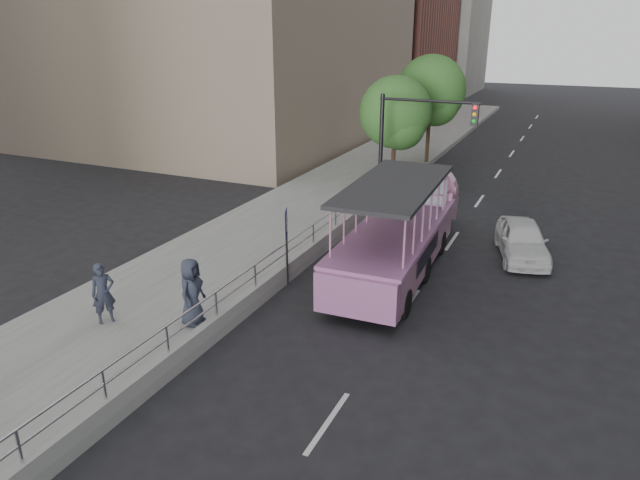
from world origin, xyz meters
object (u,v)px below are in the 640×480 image
at_px(pedestrian_far, 192,292).
at_px(traffic_signal, 408,136).
at_px(pedestrian_near, 103,293).
at_px(street_tree_far, 432,93).
at_px(car, 522,240).
at_px(parking_sign, 287,238).
at_px(duck_boat, 402,232).
at_px(street_tree_near, 397,115).

bearing_deg(pedestrian_far, traffic_signal, -15.66).
distance_m(pedestrian_near, street_tree_far, 23.31).
distance_m(pedestrian_near, traffic_signal, 14.36).
bearing_deg(car, parking_sign, -155.07).
bearing_deg(car, pedestrian_near, -148.33).
bearing_deg(parking_sign, traffic_signal, 81.56).
xyz_separation_m(pedestrian_far, street_tree_far, (0.74, 21.99, 3.07)).
bearing_deg(pedestrian_near, pedestrian_far, -33.47).
height_order(duck_boat, traffic_signal, traffic_signal).
distance_m(car, parking_sign, 8.71).
relative_size(duck_boat, pedestrian_far, 5.30).
relative_size(car, pedestrian_near, 2.30).
relative_size(traffic_signal, street_tree_far, 0.81).
relative_size(pedestrian_near, street_tree_far, 0.26).
bearing_deg(car, pedestrian_far, -143.60).
xyz_separation_m(traffic_signal, street_tree_near, (-1.60, 3.43, 0.32)).
distance_m(pedestrian_far, street_tree_far, 22.22).
bearing_deg(traffic_signal, parking_sign, -98.44).
bearing_deg(car, traffic_signal, 134.28).
bearing_deg(street_tree_far, pedestrian_far, -91.91).
bearing_deg(pedestrian_far, parking_sign, -18.35).
bearing_deg(pedestrian_far, street_tree_far, -7.95).
height_order(pedestrian_far, parking_sign, parking_sign).
bearing_deg(pedestrian_far, street_tree_near, -7.95).
distance_m(parking_sign, traffic_signal, 9.01).
relative_size(duck_boat, street_tree_near, 1.74).
xyz_separation_m(parking_sign, traffic_signal, (1.29, 8.72, 1.89)).
bearing_deg(car, duck_boat, -162.28).
relative_size(pedestrian_near, parking_sign, 0.67).
xyz_separation_m(car, parking_sign, (-6.61, -5.60, 0.94)).
bearing_deg(street_tree_near, car, -43.43).
bearing_deg(parking_sign, pedestrian_near, -122.65).
relative_size(car, street_tree_near, 0.69).
bearing_deg(duck_boat, pedestrian_far, -117.83).
xyz_separation_m(duck_boat, car, (3.75, 2.44, -0.54)).
distance_m(pedestrian_near, pedestrian_far, 2.40).
distance_m(car, traffic_signal, 6.78).
distance_m(traffic_signal, street_tree_near, 3.80).
bearing_deg(pedestrian_near, car, -9.04).
xyz_separation_m(car, pedestrian_near, (-9.66, -10.37, 0.48)).
relative_size(car, street_tree_far, 0.61).
bearing_deg(parking_sign, pedestrian_far, -102.32).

